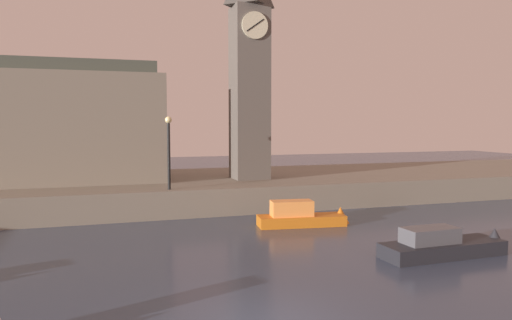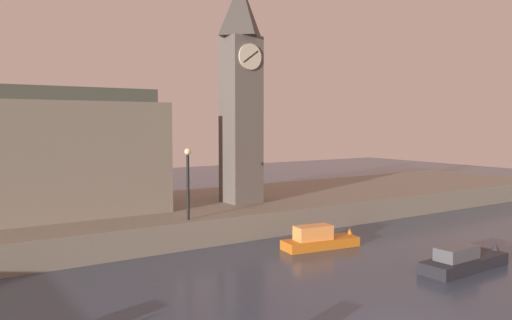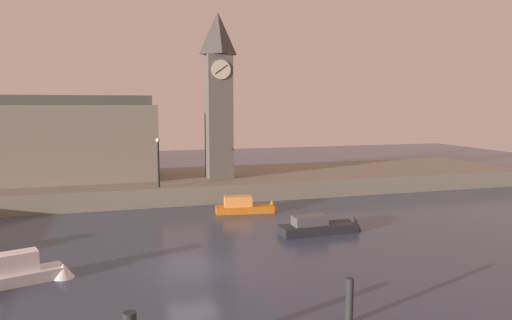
{
  "view_description": "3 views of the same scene",
  "coord_description": "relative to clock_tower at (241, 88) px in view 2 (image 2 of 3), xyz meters",
  "views": [
    {
      "loc": [
        -3.92,
        -11.24,
        5.07
      ],
      "look_at": [
        4.5,
        14.77,
        2.95
      ],
      "focal_mm": 34.3,
      "sensor_mm": 36.0,
      "label": 1
    },
    {
      "loc": [
        -12.22,
        -10.1,
        6.76
      ],
      "look_at": [
        3.95,
        14.6,
        4.57
      ],
      "focal_mm": 35.71,
      "sensor_mm": 36.0,
      "label": 2
    },
    {
      "loc": [
        -3.38,
        -22.39,
        7.95
      ],
      "look_at": [
        8.19,
        16.78,
        3.13
      ],
      "focal_mm": 33.06,
      "sensor_mm": 36.0,
      "label": 3
    }
  ],
  "objects": [
    {
      "name": "boat_barge_dark",
      "position": [
        3.8,
        -14.49,
        -8.59
      ],
      "size": [
        5.6,
        1.62,
        1.45
      ],
      "color": "#232328",
      "rests_on": "ground"
    },
    {
      "name": "parliament_hall",
      "position": [
        -13.47,
        1.84,
        -3.89
      ],
      "size": [
        15.5,
        5.74,
        10.85
      ],
      "color": "slate",
      "rests_on": "far_embankment"
    },
    {
      "name": "clock_tower",
      "position": [
        0.0,
        0.0,
        0.0
      ],
      "size": [
        2.37,
        2.41,
        14.39
      ],
      "color": "#5B544C",
      "rests_on": "far_embankment"
    },
    {
      "name": "far_embankment",
      "position": [
        -5.24,
        1.61,
        -8.22
      ],
      "size": [
        70.0,
        12.0,
        1.5
      ],
      "primitive_type": "cube",
      "color": "slate",
      "rests_on": "ground"
    },
    {
      "name": "streetlamp",
      "position": [
        -5.61,
        -3.66,
        -5.05
      ],
      "size": [
        0.36,
        0.36,
        3.88
      ],
      "color": "black",
      "rests_on": "far_embankment"
    },
    {
      "name": "boat_patrol_orange",
      "position": [
        0.69,
        -7.77,
        -8.56
      ],
      "size": [
        5.0,
        1.86,
        1.52
      ],
      "color": "orange",
      "rests_on": "ground"
    }
  ]
}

